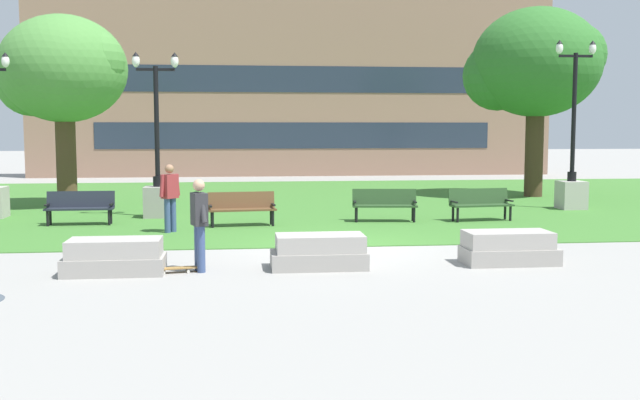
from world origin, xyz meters
TOP-DOWN VIEW (x-y plane):
  - ground_plane at (0.00, 0.00)m, footprint 140.00×140.00m
  - grass_lawn at (0.00, 10.00)m, footprint 40.00×20.00m
  - concrete_block_center at (-4.44, -2.51)m, footprint 1.80×0.90m
  - concrete_block_left at (-0.68, -2.38)m, footprint 1.80×0.90m
  - concrete_block_right at (3.04, -2.33)m, footprint 1.80×0.90m
  - person_skateboarder at (-2.91, -2.46)m, footprint 0.35×0.61m
  - skateboard at (-3.35, -2.53)m, footprint 1.04×0.40m
  - park_bench_near_left at (1.91, 4.29)m, footprint 1.85×0.74m
  - park_bench_near_right at (4.63, 4.14)m, footprint 1.85×0.74m
  - park_bench_far_left at (-6.45, 4.50)m, footprint 1.81×0.55m
  - park_bench_far_right at (-2.09, 3.77)m, footprint 1.84×0.71m
  - lamp_post_left at (8.53, 6.75)m, footprint 1.32×0.80m
  - lamp_post_right at (-4.51, 6.00)m, footprint 1.32×0.80m
  - tree_far_right at (8.98, 11.12)m, footprint 5.05×4.81m
  - tree_near_right at (-7.85, 9.21)m, footprint 4.32×4.11m
  - person_bystander_near_lawn at (-3.89, 2.72)m, footprint 0.52×0.52m
  - building_facade_distant at (1.01, 24.50)m, footprint 28.30×1.03m

SIDE VIEW (x-z plane):
  - ground_plane at x=0.00m, z-range 0.00..0.00m
  - grass_lawn at x=0.00m, z-range 0.00..0.02m
  - skateboard at x=-3.35m, z-range 0.02..0.15m
  - concrete_block_center at x=-4.44m, z-range -0.01..0.63m
  - concrete_block_left at x=-0.68m, z-range -0.01..0.63m
  - concrete_block_right at x=3.04m, z-range -0.01..0.63m
  - park_bench_near_left at x=1.91m, z-range 0.09..0.99m
  - park_bench_near_right at x=4.63m, z-range 0.09..0.99m
  - park_bench_far_left at x=-6.45m, z-range 0.09..0.99m
  - park_bench_far_right at x=-2.09m, z-range 0.09..0.99m
  - person_skateboarder at x=-2.91m, z-range 0.11..1.82m
  - person_bystander_near_lawn at x=-3.89m, z-range 0.13..1.84m
  - lamp_post_right at x=-4.51m, z-range -1.40..3.40m
  - lamp_post_left at x=8.53m, z-range -1.59..3.79m
  - tree_near_right at x=-7.85m, z-range 1.33..7.60m
  - building_facade_distant at x=1.01m, z-range -0.01..9.94m
  - tree_far_right at x=8.98m, z-range 1.44..8.55m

